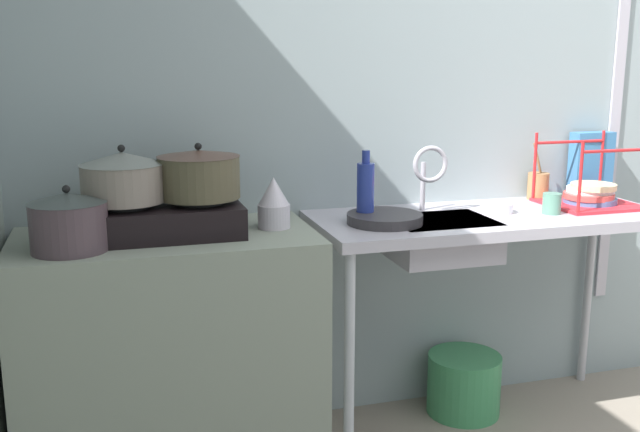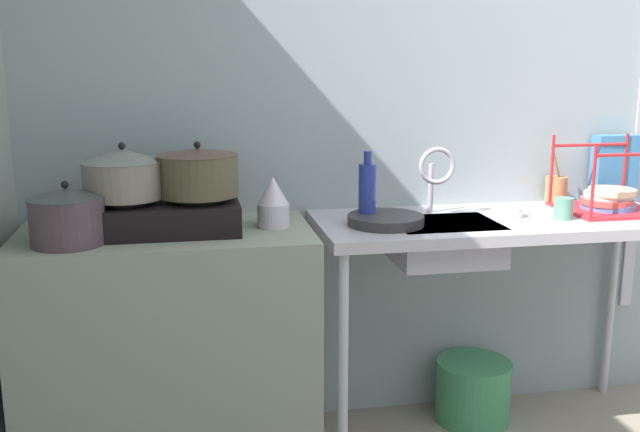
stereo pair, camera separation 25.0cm
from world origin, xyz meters
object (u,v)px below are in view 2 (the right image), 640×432
object	(u,v)px
pot_on_right_burner	(198,172)
sink_basin	(444,242)
bottle_by_sink	(367,192)
cereal_box	(615,168)
pot_beside_stove	(67,216)
bucket_on_floor	(473,391)
small_bowl_on_drainboard	(507,212)
pot_on_left_burner	(123,174)
cup_by_rack	(564,208)
utensil_jar	(556,190)
stove	(163,216)
percolator	(273,202)
dish_rack	(608,200)
faucet	(436,170)
frying_pan	(386,220)

from	to	relation	value
pot_on_right_burner	sink_basin	world-z (taller)	pot_on_right_burner
bottle_by_sink	cereal_box	xyz separation A→B (m)	(1.08, 0.20, 0.02)
pot_on_right_burner	pot_beside_stove	world-z (taller)	pot_on_right_burner
pot_beside_stove	bucket_on_floor	size ratio (longest dim) A/B	0.79
pot_on_right_burner	sink_basin	xyz separation A→B (m)	(0.86, -0.04, -0.27)
pot_beside_stove	small_bowl_on_drainboard	xyz separation A→B (m)	(1.53, 0.13, -0.07)
pot_on_left_burner	pot_beside_stove	size ratio (longest dim) A/B	1.15
cup_by_rack	utensil_jar	world-z (taller)	utensil_jar
bucket_on_floor	pot_on_right_burner	bearing A→B (deg)	-174.73
bottle_by_sink	cup_by_rack	bearing A→B (deg)	-6.25
stove	cup_by_rack	bearing A→B (deg)	-2.65
percolator	cup_by_rack	size ratio (longest dim) A/B	2.24
sink_basin	dish_rack	xyz separation A→B (m)	(0.68, 0.07, 0.11)
stove	bucket_on_floor	bearing A→B (deg)	4.73
percolator	dish_rack	bearing A→B (deg)	0.90
pot_on_left_burner	cereal_box	xyz separation A→B (m)	(1.91, 0.21, -0.07)
pot_on_right_burner	small_bowl_on_drainboard	size ratio (longest dim) A/B	2.44
sink_basin	bottle_by_sink	bearing A→B (deg)	168.68
faucet	bottle_by_sink	world-z (taller)	same
cereal_box	utensil_jar	xyz separation A→B (m)	(-0.26, -0.01, -0.08)
dish_rack	utensil_jar	distance (m)	0.21
stove	pot_beside_stove	distance (m)	0.31
pot_beside_stove	faucet	distance (m)	1.29
pot_beside_stove	sink_basin	bearing A→B (deg)	3.38
stove	bottle_by_sink	xyz separation A→B (m)	(0.71, 0.01, 0.06)
frying_pan	small_bowl_on_drainboard	bearing A→B (deg)	6.03
sink_basin	frying_pan	size ratio (longest dim) A/B	1.38
stove	pot_on_right_burner	world-z (taller)	pot_on_right_burner
pot_on_right_burner	stove	bearing A→B (deg)	180.00
pot_beside_stove	frying_pan	xyz separation A→B (m)	(1.05, 0.08, -0.07)
small_bowl_on_drainboard	sink_basin	bearing A→B (deg)	-168.42
cup_by_rack	bottle_by_sink	world-z (taller)	bottle_by_sink
faucet	small_bowl_on_drainboard	world-z (taller)	faucet
stove	small_bowl_on_drainboard	world-z (taller)	stove
pot_on_left_burner	faucet	distance (m)	1.11
faucet	cup_by_rack	size ratio (longest dim) A/B	3.25
bucket_on_floor	pot_on_left_burner	bearing A→B (deg)	-175.71
pot_on_left_burner	bottle_by_sink	distance (m)	0.83
cup_by_rack	bottle_by_sink	xyz separation A→B (m)	(-0.71, 0.08, 0.07)
percolator	cereal_box	distance (m)	1.44
pot_on_right_burner	faucet	xyz separation A→B (m)	(0.87, 0.09, -0.03)
stove	sink_basin	distance (m)	0.99
small_bowl_on_drainboard	bottle_by_sink	world-z (taller)	bottle_by_sink
cereal_box	utensil_jar	world-z (taller)	cereal_box
pot_beside_stove	dish_rack	world-z (taller)	dish_rack
small_bowl_on_drainboard	pot_on_left_burner	bearing A→B (deg)	-179.52
stove	pot_beside_stove	xyz separation A→B (m)	(-0.29, -0.12, 0.03)
stove	cereal_box	size ratio (longest dim) A/B	1.87
faucet	bottle_by_sink	size ratio (longest dim) A/B	1.00
pot_on_left_burner	small_bowl_on_drainboard	bearing A→B (deg)	0.48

